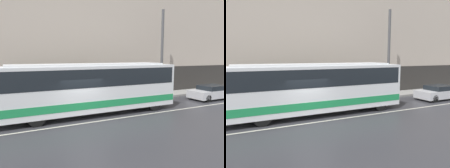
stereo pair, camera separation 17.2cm
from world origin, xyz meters
TOP-DOWN VIEW (x-y plane):
  - ground_plane at (0.00, 0.00)m, footprint 60.00×60.00m
  - sidewalk at (0.00, 5.15)m, footprint 60.00×2.30m
  - building_facade at (0.00, 6.44)m, footprint 60.00×0.35m
  - lane_stripe at (0.00, 0.00)m, footprint 54.00×0.14m
  - transit_bus at (1.00, 1.71)m, footprint 12.03×2.52m
  - sedan_white_front at (12.83, 1.71)m, footprint 4.55×1.90m
  - utility_pole_near at (9.20, 4.52)m, footprint 0.24×0.24m
  - pedestrian_waiting at (-0.14, 5.39)m, footprint 0.36×0.36m

SIDE VIEW (x-z plane):
  - ground_plane at x=0.00m, z-range 0.00..0.00m
  - lane_stripe at x=0.00m, z-range 0.00..0.01m
  - sidewalk at x=0.00m, z-range 0.00..0.18m
  - sedan_white_front at x=12.83m, z-range -0.02..1.24m
  - pedestrian_waiting at x=-0.14m, z-range 0.12..1.89m
  - transit_bus at x=1.00m, z-range 0.21..3.59m
  - utility_pole_near at x=9.20m, z-range 0.18..8.07m
  - building_facade at x=0.00m, z-range -0.20..10.96m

